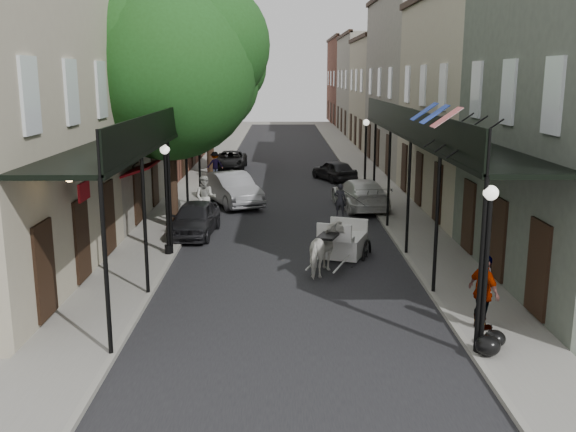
{
  "coord_description": "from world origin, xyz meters",
  "views": [
    {
      "loc": [
        -0.26,
        -15.08,
        6.08
      ],
      "look_at": [
        -0.05,
        5.17,
        1.6
      ],
      "focal_mm": 40.0,
      "sensor_mm": 36.0,
      "label": 1
    }
  ],
  "objects_px": {
    "pedestrian_walking": "(205,198)",
    "pedestrian_sidewalk_right": "(484,292)",
    "lamppost_right_far": "(365,154)",
    "car_right_near": "(360,194)",
    "tree_near": "(179,64)",
    "carriage": "(346,225)",
    "tree_far": "(215,79)",
    "lamppost_right_near": "(486,267)",
    "car_left_far": "(230,160)",
    "car_left_near": "(195,219)",
    "horse": "(327,250)",
    "pedestrian_sidewalk_left": "(215,164)",
    "car_right_far": "(334,170)",
    "lamppost_left": "(167,198)",
    "car_left_mid": "(232,189)"
  },
  "relations": [
    {
      "from": "lamppost_right_far",
      "to": "car_left_mid",
      "type": "xyz_separation_m",
      "value": [
        -6.7,
        -3.07,
        -1.29
      ]
    },
    {
      "from": "pedestrian_walking",
      "to": "pedestrian_sidewalk_right",
      "type": "distance_m",
      "value": 14.79
    },
    {
      "from": "lamppost_right_far",
      "to": "car_left_far",
      "type": "relative_size",
      "value": 0.87
    },
    {
      "from": "tree_near",
      "to": "car_right_near",
      "type": "distance_m",
      "value": 10.27
    },
    {
      "from": "lamppost_right_far",
      "to": "car_left_near",
      "type": "relative_size",
      "value": 0.96
    },
    {
      "from": "lamppost_right_near",
      "to": "carriage",
      "type": "height_order",
      "value": "lamppost_right_near"
    },
    {
      "from": "lamppost_right_far",
      "to": "car_right_near",
      "type": "height_order",
      "value": "lamppost_right_far"
    },
    {
      "from": "tree_far",
      "to": "lamppost_left",
      "type": "distance_m",
      "value": 18.57
    },
    {
      "from": "carriage",
      "to": "car_right_near",
      "type": "height_order",
      "value": "carriage"
    },
    {
      "from": "lamppost_right_far",
      "to": "car_left_mid",
      "type": "bearing_deg",
      "value": -155.35
    },
    {
      "from": "tree_near",
      "to": "carriage",
      "type": "relative_size",
      "value": 3.66
    },
    {
      "from": "pedestrian_sidewalk_left",
      "to": "lamppost_right_far",
      "type": "bearing_deg",
      "value": 131.59
    },
    {
      "from": "lamppost_left",
      "to": "car_left_far",
      "type": "relative_size",
      "value": 0.87
    },
    {
      "from": "lamppost_right_far",
      "to": "car_left_mid",
      "type": "relative_size",
      "value": 0.8
    },
    {
      "from": "tree_far",
      "to": "car_left_far",
      "type": "height_order",
      "value": "tree_far"
    },
    {
      "from": "lamppost_right_near",
      "to": "horse",
      "type": "distance_m",
      "value": 6.82
    },
    {
      "from": "pedestrian_walking",
      "to": "car_left_near",
      "type": "xyz_separation_m",
      "value": [
        -0.1,
        -2.73,
        -0.29
      ]
    },
    {
      "from": "horse",
      "to": "lamppost_right_far",
      "type": "bearing_deg",
      "value": -82.42
    },
    {
      "from": "pedestrian_walking",
      "to": "lamppost_left",
      "type": "bearing_deg",
      "value": -91.02
    },
    {
      "from": "carriage",
      "to": "car_right_near",
      "type": "relative_size",
      "value": 0.55
    },
    {
      "from": "pedestrian_sidewalk_left",
      "to": "car_left_near",
      "type": "xyz_separation_m",
      "value": [
        0.6,
        -13.64,
        -0.22
      ]
    },
    {
      "from": "tree_near",
      "to": "lamppost_right_far",
      "type": "bearing_deg",
      "value": 43.31
    },
    {
      "from": "tree_near",
      "to": "tree_far",
      "type": "relative_size",
      "value": 1.12
    },
    {
      "from": "horse",
      "to": "car_left_near",
      "type": "xyz_separation_m",
      "value": [
        -4.73,
        4.98,
        -0.13
      ]
    },
    {
      "from": "tree_near",
      "to": "carriage",
      "type": "xyz_separation_m",
      "value": [
        6.15,
        -3.85,
        -5.47
      ]
    },
    {
      "from": "lamppost_right_far",
      "to": "car_left_near",
      "type": "xyz_separation_m",
      "value": [
        -7.7,
        -9.0,
        -1.39
      ]
    },
    {
      "from": "lamppost_right_far",
      "to": "car_right_far",
      "type": "height_order",
      "value": "lamppost_right_far"
    },
    {
      "from": "tree_near",
      "to": "horse",
      "type": "distance_m",
      "value": 9.95
    },
    {
      "from": "pedestrian_sidewalk_right",
      "to": "car_right_far",
      "type": "bearing_deg",
      "value": -15.37
    },
    {
      "from": "car_left_near",
      "to": "car_left_mid",
      "type": "distance_m",
      "value": 6.01
    },
    {
      "from": "car_left_mid",
      "to": "car_right_far",
      "type": "distance_m",
      "value": 8.87
    },
    {
      "from": "horse",
      "to": "pedestrian_sidewalk_left",
      "type": "distance_m",
      "value": 19.37
    },
    {
      "from": "carriage",
      "to": "car_left_near",
      "type": "xyz_separation_m",
      "value": [
        -5.55,
        2.68,
        -0.36
      ]
    },
    {
      "from": "car_left_near",
      "to": "lamppost_right_far",
      "type": "bearing_deg",
      "value": 53.63
    },
    {
      "from": "tree_far",
      "to": "carriage",
      "type": "relative_size",
      "value": 3.27
    },
    {
      "from": "pedestrian_walking",
      "to": "car_left_mid",
      "type": "distance_m",
      "value": 3.32
    },
    {
      "from": "lamppost_right_far",
      "to": "car_right_far",
      "type": "relative_size",
      "value": 1.03
    },
    {
      "from": "horse",
      "to": "carriage",
      "type": "relative_size",
      "value": 0.71
    },
    {
      "from": "lamppost_left",
      "to": "pedestrian_sidewalk_left",
      "type": "relative_size",
      "value": 2.45
    },
    {
      "from": "lamppost_right_near",
      "to": "car_right_far",
      "type": "relative_size",
      "value": 1.03
    },
    {
      "from": "tree_far",
      "to": "lamppost_right_near",
      "type": "xyz_separation_m",
      "value": [
        8.35,
        -26.18,
        -3.79
      ]
    },
    {
      "from": "carriage",
      "to": "pedestrian_walking",
      "type": "xyz_separation_m",
      "value": [
        -5.45,
        5.41,
        -0.07
      ]
    },
    {
      "from": "horse",
      "to": "pedestrian_sidewalk_left",
      "type": "height_order",
      "value": "pedestrian_sidewalk_left"
    },
    {
      "from": "carriage",
      "to": "car_left_far",
      "type": "xyz_separation_m",
      "value": [
        -5.55,
        20.22,
        -0.43
      ]
    },
    {
      "from": "car_left_mid",
      "to": "lamppost_right_far",
      "type": "bearing_deg",
      "value": 0.87
    },
    {
      "from": "carriage",
      "to": "car_right_near",
      "type": "xyz_separation_m",
      "value": [
        1.42,
        7.68,
        -0.33
      ]
    },
    {
      "from": "lamppost_right_near",
      "to": "pedestrian_walking",
      "type": "xyz_separation_m",
      "value": [
        -7.6,
        13.73,
        -1.1
      ]
    },
    {
      "from": "horse",
      "to": "pedestrian_sidewalk_right",
      "type": "height_order",
      "value": "pedestrian_sidewalk_right"
    },
    {
      "from": "lamppost_right_near",
      "to": "pedestrian_sidewalk_left",
      "type": "height_order",
      "value": "lamppost_right_near"
    },
    {
      "from": "lamppost_right_far",
      "to": "pedestrian_sidewalk_right",
      "type": "height_order",
      "value": "lamppost_right_far"
    }
  ]
}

